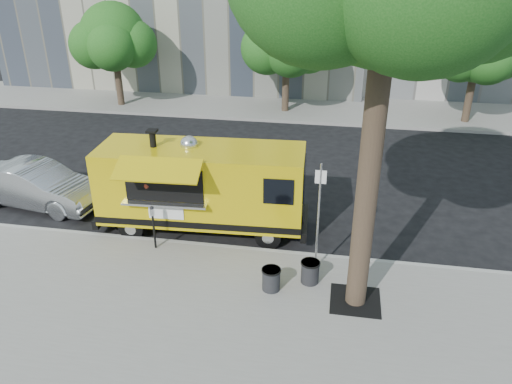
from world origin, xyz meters
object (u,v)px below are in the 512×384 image
sign_post (319,211)px  trash_bin_right (271,279)px  far_tree_a (113,36)px  far_tree_b (287,38)px  food_truck (201,186)px  parking_meter (153,222)px  far_tree_c (479,47)px  sedan (37,185)px  trash_bin_left (310,271)px

sign_post → trash_bin_right: bearing=-132.1°
far_tree_a → far_tree_b: bearing=2.5°
far_tree_b → food_truck: far_tree_b is taller
sign_post → parking_meter: size_ratio=2.25×
far_tree_b → trash_bin_right: far_tree_b is taller
far_tree_c → trash_bin_right: 17.15m
far_tree_a → far_tree_c: size_ratio=1.03×
food_truck → trash_bin_right: size_ratio=11.03×
far_tree_b → food_truck: 12.79m
far_tree_a → far_tree_c: (18.00, 0.10, -0.06)m
far_tree_c → food_truck: bearing=-129.4°
parking_meter → sedan: size_ratio=0.30×
parking_meter → trash_bin_left: parking_meter is taller
sign_post → far_tree_c: bearing=65.2°
parking_meter → trash_bin_right: size_ratio=2.28×
far_tree_a → parking_meter: (7.00, -13.65, -2.79)m
far_tree_b → food_truck: (-1.03, -12.53, -2.36)m
far_tree_a → parking_meter: far_tree_a is taller
far_tree_a → parking_meter: bearing=-62.9°
food_truck → far_tree_b: bearing=82.4°
far_tree_a → far_tree_b: 9.01m
far_tree_a → food_truck: bearing=-56.7°
far_tree_c → food_truck: (-10.03, -12.23, -2.25)m
sign_post → food_truck: 3.99m
far_tree_a → food_truck: far_tree_a is taller
far_tree_c → trash_bin_right: far_tree_c is taller
sign_post → parking_meter: bearing=177.5°
trash_bin_left → trash_bin_right: size_ratio=1.02×
far_tree_a → parking_meter: 15.59m
sign_post → trash_bin_left: (-0.10, -0.67, -1.38)m
sedan → trash_bin_right: size_ratio=7.61×
food_truck → sedan: bearing=171.2°
food_truck → trash_bin_left: 4.34m
far_tree_c → sedan: 19.90m
far_tree_c → trash_bin_left: far_tree_c is taller
far_tree_b → parking_meter: (-2.00, -14.05, -2.85)m
parking_meter → sedan: 5.31m
far_tree_b → sedan: size_ratio=1.24×
trash_bin_right → far_tree_b: bearing=95.7°
far_tree_c → trash_bin_left: size_ratio=8.76×
far_tree_a → sign_post: far_tree_a is taller
trash_bin_left → far_tree_c: bearing=65.9°
food_truck → trash_bin_left: bearing=-37.4°
sign_post → trash_bin_left: size_ratio=5.04×
far_tree_b → sign_post: (2.55, -14.25, -1.98)m
far_tree_b → far_tree_c: 9.01m
far_tree_c → sedan: size_ratio=1.17×
sedan → parking_meter: bearing=-104.6°
sign_post → sedan: sign_post is taller
far_tree_b → parking_meter: far_tree_b is taller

